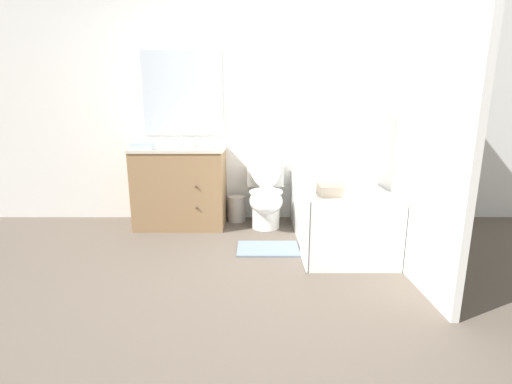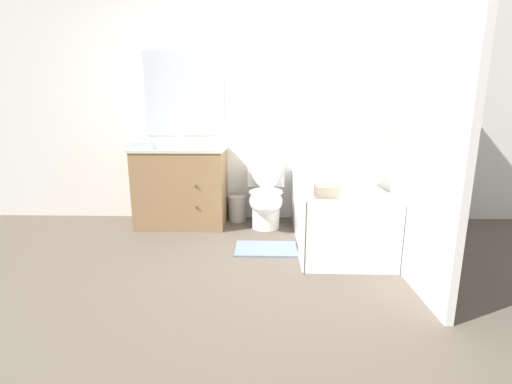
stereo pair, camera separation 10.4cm
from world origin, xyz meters
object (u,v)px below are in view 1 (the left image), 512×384
object	(u,v)px
wastebasket	(235,209)
bathtub	(333,211)
vanity_cabinet	(180,186)
sink_faucet	(182,143)
bath_towel_folded	(335,190)
hand_towel_folded	(141,146)
tissue_box	(189,143)
bath_mat	(266,249)
toilet	(264,196)

from	to	relation	value
wastebasket	bathtub	bearing A→B (deg)	-31.62
vanity_cabinet	sink_faucet	world-z (taller)	sink_faucet
wastebasket	bath_towel_folded	distance (m)	1.50
hand_towel_folded	bath_towel_folded	bearing A→B (deg)	-23.81
hand_towel_folded	bathtub	bearing A→B (deg)	-8.46
tissue_box	bath_mat	distance (m)	1.48
sink_faucet	wastebasket	xyz separation A→B (m)	(0.60, -0.07, -0.75)
toilet	hand_towel_folded	world-z (taller)	hand_towel_folded
tissue_box	hand_towel_folded	size ratio (longest dim) A/B	0.62
tissue_box	toilet	bearing A→B (deg)	-10.74
bathtub	sink_faucet	bearing A→B (deg)	156.90
bath_towel_folded	bathtub	bearing A→B (deg)	77.22
vanity_cabinet	hand_towel_folded	distance (m)	0.59
bathtub	toilet	bearing A→B (deg)	148.60
bathtub	wastebasket	distance (m)	1.18
sink_faucet	wastebasket	bearing A→B (deg)	-6.35
vanity_cabinet	bath_towel_folded	size ratio (longest dim) A/B	3.18
hand_towel_folded	bath_towel_folded	distance (m)	2.00
bathtub	tissue_box	distance (m)	1.71
wastebasket	tissue_box	distance (m)	0.91
vanity_cabinet	hand_towel_folded	size ratio (longest dim) A/B	4.42
vanity_cabinet	sink_faucet	size ratio (longest dim) A/B	6.81
bathtub	bath_mat	world-z (taller)	bathtub
bath_towel_folded	vanity_cabinet	bearing A→B (deg)	146.39
wastebasket	bath_towel_folded	size ratio (longest dim) A/B	0.96
wastebasket	tissue_box	xyz separation A→B (m)	(-0.49, -0.05, 0.76)
bath_towel_folded	bath_mat	size ratio (longest dim) A/B	0.54
hand_towel_folded	bath_mat	distance (m)	1.65
wastebasket	bath_mat	bearing A→B (deg)	-69.34
bathtub	wastebasket	world-z (taller)	bathtub
toilet	hand_towel_folded	xyz separation A→B (m)	(-1.26, -0.12, 0.55)
sink_faucet	tissue_box	distance (m)	0.16
sink_faucet	tissue_box	size ratio (longest dim) A/B	1.05
hand_towel_folded	bath_mat	bearing A→B (deg)	-23.86
sink_faucet	toilet	bearing A→B (deg)	-16.42
tissue_box	hand_towel_folded	xyz separation A→B (m)	(-0.44, -0.28, -0.01)
tissue_box	vanity_cabinet	bearing A→B (deg)	-138.22
tissue_box	bath_mat	xyz separation A→B (m)	(0.83, -0.84, -0.90)
wastebasket	bath_mat	xyz separation A→B (m)	(0.33, -0.89, -0.14)
toilet	sink_faucet	bearing A→B (deg)	163.58
sink_faucet	bath_mat	size ratio (longest dim) A/B	0.25
toilet	tissue_box	size ratio (longest dim) A/B	6.51
vanity_cabinet	bath_mat	xyz separation A→B (m)	(0.93, -0.74, -0.43)
vanity_cabinet	toilet	size ratio (longest dim) A/B	1.10
bath_towel_folded	wastebasket	bearing A→B (deg)	128.02
bathtub	bath_towel_folded	size ratio (longest dim) A/B	4.99
vanity_cabinet	bathtub	world-z (taller)	vanity_cabinet
toilet	bath_towel_folded	distance (m)	1.10
tissue_box	bath_mat	world-z (taller)	tissue_box
toilet	vanity_cabinet	bearing A→B (deg)	176.11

